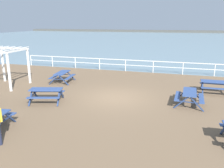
% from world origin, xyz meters
% --- Properties ---
extents(ground_plane, '(30.00, 24.00, 0.20)m').
position_xyz_m(ground_plane, '(0.00, 0.00, -0.10)').
color(ground_plane, brown).
extents(sea_band, '(142.00, 90.00, 0.01)m').
position_xyz_m(sea_band, '(0.00, 52.75, 0.00)').
color(sea_band, gray).
rests_on(sea_band, ground).
extents(distant_shoreline, '(142.00, 6.00, 1.80)m').
position_xyz_m(distant_shoreline, '(0.00, 95.75, 0.00)').
color(distant_shoreline, '#4C4C47').
rests_on(distant_shoreline, ground).
extents(seaward_railing, '(23.07, 0.07, 1.08)m').
position_xyz_m(seaward_railing, '(0.00, 7.75, 0.77)').
color(seaward_railing, white).
rests_on(seaward_railing, ground).
extents(picnic_table_near_left, '(2.15, 1.95, 0.80)m').
position_xyz_m(picnic_table_near_left, '(-3.57, -1.90, 0.58)').
color(picnic_table_near_left, '#334C84').
rests_on(picnic_table_near_left, ground).
extents(picnic_table_near_right, '(1.60, 1.86, 0.80)m').
position_xyz_m(picnic_table_near_right, '(4.20, -0.09, 0.58)').
color(picnic_table_near_right, '#334C84').
rests_on(picnic_table_near_right, ground).
extents(picnic_table_far_left, '(1.74, 1.98, 0.80)m').
position_xyz_m(picnic_table_far_left, '(-4.88, 2.35, 0.58)').
color(picnic_table_far_left, '#334C84').
rests_on(picnic_table_far_left, ground).
extents(picnic_table_seaward, '(1.81, 1.55, 0.80)m').
position_xyz_m(picnic_table_seaward, '(5.85, 2.76, 0.58)').
color(picnic_table_seaward, '#334C84').
rests_on(picnic_table_seaward, ground).
extents(lattice_pergola, '(2.55, 2.67, 2.70)m').
position_xyz_m(lattice_pergola, '(-8.15, 0.31, 2.00)').
color(lattice_pergola, white).
rests_on(lattice_pergola, ground).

